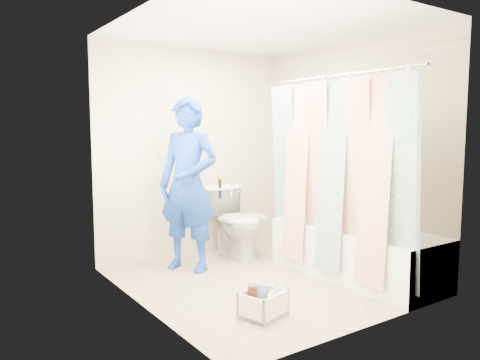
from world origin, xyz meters
TOP-DOWN VIEW (x-y plane):
  - floor at (0.00, 0.00)m, footprint 2.60×2.60m
  - ceiling at (0.00, 0.00)m, footprint 2.40×2.60m
  - wall_back at (0.00, 1.30)m, footprint 2.40×0.02m
  - wall_front at (0.00, -1.30)m, footprint 2.40×0.02m
  - wall_left at (-1.20, 0.00)m, footprint 0.02×2.60m
  - wall_right at (1.20, 0.00)m, footprint 0.02×2.60m
  - bathtub at (0.85, -0.43)m, footprint 0.70×1.75m
  - curtain_rod at (0.52, -0.43)m, footprint 0.02×1.90m
  - shower_curtain at (0.52, -0.43)m, footprint 0.06×1.75m
  - toilet at (0.30, 0.88)m, footprint 0.48×0.81m
  - tank_lid at (0.30, 0.75)m, footprint 0.50×0.23m
  - tank_internals at (0.26, 1.09)m, footprint 0.20×0.06m
  - plumber at (-0.39, 0.74)m, footprint 0.71×0.78m
  - cleaning_caddy at (-0.50, -0.70)m, footprint 0.40×0.35m

SIDE VIEW (x-z plane):
  - floor at x=0.00m, z-range 0.00..0.00m
  - cleaning_caddy at x=-0.50m, z-range -0.03..0.22m
  - bathtub at x=0.85m, z-range 0.02..0.52m
  - toilet at x=0.30m, z-range 0.00..0.81m
  - tank_lid at x=0.30m, z-range 0.46..0.49m
  - tank_internals at x=0.26m, z-range 0.66..0.93m
  - plumber at x=-0.39m, z-range 0.00..1.79m
  - shower_curtain at x=0.52m, z-range 0.12..1.92m
  - wall_back at x=0.00m, z-range 0.00..2.40m
  - wall_front at x=0.00m, z-range 0.00..2.40m
  - wall_left at x=-1.20m, z-range 0.00..2.40m
  - wall_right at x=1.20m, z-range 0.00..2.40m
  - curtain_rod at x=0.52m, z-range 1.94..1.96m
  - ceiling at x=0.00m, z-range 2.39..2.41m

